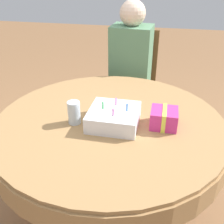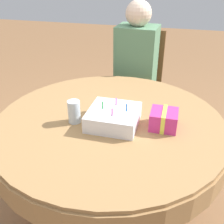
% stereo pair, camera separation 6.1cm
% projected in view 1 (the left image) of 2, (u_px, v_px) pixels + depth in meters
% --- Properties ---
extents(ground_plane, '(12.00, 12.00, 0.00)m').
position_uv_depth(ground_plane, '(110.00, 207.00, 1.80)').
color(ground_plane, '#8C603D').
extents(dining_table, '(1.28, 1.28, 0.71)m').
position_uv_depth(dining_table, '(110.00, 131.00, 1.49)').
color(dining_table, '#9E7547').
rests_on(dining_table, ground_plane).
extents(chair, '(0.47, 0.47, 0.97)m').
position_uv_depth(chair, '(132.00, 82.00, 2.38)').
color(chair, brown).
rests_on(chair, ground_plane).
extents(person, '(0.34, 0.37, 1.23)m').
position_uv_depth(person, '(130.00, 63.00, 2.19)').
color(person, beige).
rests_on(person, ground_plane).
extents(birthday_cake, '(0.26, 0.26, 0.13)m').
position_uv_depth(birthday_cake, '(114.00, 117.00, 1.38)').
color(birthday_cake, white).
rests_on(birthday_cake, dining_table).
extents(drinking_glass, '(0.07, 0.07, 0.12)m').
position_uv_depth(drinking_glass, '(74.00, 113.00, 1.38)').
color(drinking_glass, silver).
rests_on(drinking_glass, dining_table).
extents(gift_box, '(0.14, 0.14, 0.10)m').
position_uv_depth(gift_box, '(164.00, 118.00, 1.36)').
color(gift_box, '#D13384').
rests_on(gift_box, dining_table).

